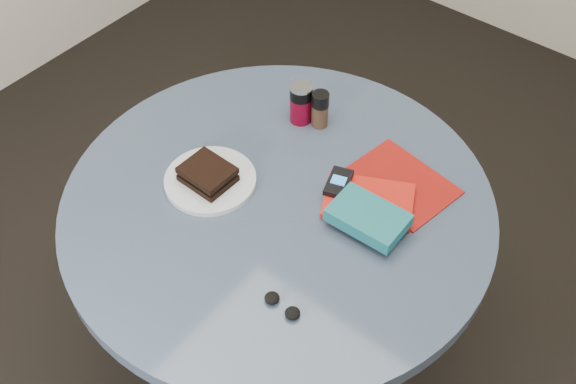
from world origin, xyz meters
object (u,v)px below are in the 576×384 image
Objects in this scene: table at (279,244)px; headphones at (282,306)px; soda_can at (301,103)px; pepper_grinder at (320,109)px; plate at (210,180)px; magazine at (400,183)px; novel at (368,217)px; sandwich at (208,174)px; mp3_player at (339,182)px; red_book at (369,201)px.

table is 11.34× the size of headphones.
pepper_grinder is at bearing 16.78° from soda_can.
soda_can is at bearing 84.34° from plate.
magazine is 0.44m from headphones.
novel is (0.34, -0.19, -0.02)m from soda_can.
table is 0.36m from soda_can.
headphones is at bearing -25.31° from plate.
pepper_grinder reaches higher than headphones.
headphones is (0.19, -0.22, 0.17)m from table.
sandwich is 1.16× the size of pepper_grinder.
table is 4.63× the size of plate.
magazine is at bearing 47.09° from mp3_player.
sandwich is 0.30m from mp3_player.
soda_can is (-0.13, 0.25, 0.22)m from table.
sandwich reaches higher than red_book.
plate is 0.03m from sandwich.
mp3_player is at bearing -42.32° from pepper_grinder.
headphones is (0.10, -0.33, -0.02)m from mp3_player.
red_book is 2.04× the size of mp3_player.
sandwich is at bearing -159.08° from table.
plate is 0.30m from mp3_player.
red_book is (0.17, 0.12, 0.18)m from table.
plate is 1.08× the size of red_book.
soda_can is at bearing -163.22° from pepper_grinder.
plate is 0.45m from magazine.
sandwich is at bearing -95.43° from soda_can.
sandwich is 0.38m from red_book.
magazine is at bearing 48.99° from table.
pepper_grinder reaches higher than novel.
novel is (0.37, 0.12, 0.00)m from sandwich.
sandwich is 0.39m from headphones.
sandwich reaches higher than table.
plate is 0.39m from headphones.
sandwich is 0.34m from pepper_grinder.
mp3_player is at bearing 34.59° from sandwich.
sandwich reaches higher than magazine.
novel is (0.04, -0.06, 0.02)m from red_book.
sandwich is 1.31× the size of headphones.
magazine is 1.45× the size of novel.
magazine is 1.20× the size of red_book.
novel is at bearing -75.01° from magazine.
novel is 0.28m from headphones.
plate is (-0.16, -0.05, 0.17)m from table.
plate is 0.38m from novel.
red_book is 0.08m from mp3_player.
mp3_player reaches higher than table.
red_book is 2.27× the size of headphones.
red_book is 0.07m from novel.
table is 0.27m from red_book.
pepper_grinder reaches higher than table.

